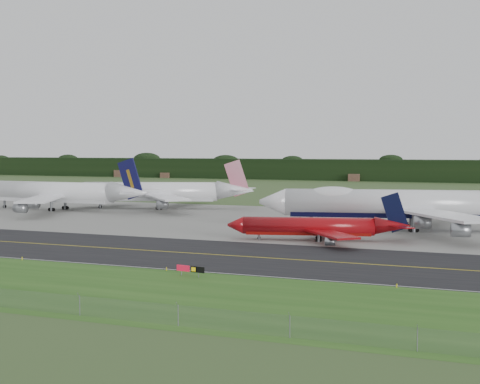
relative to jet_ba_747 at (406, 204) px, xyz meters
name	(u,v)px	position (x,y,z in m)	size (l,w,h in m)	color
ground	(207,250)	(-29.44, -43.05, -5.83)	(600.00, 600.00, 0.00)	#3B5527
grass_verge	(99,288)	(-29.44, -78.05, -5.82)	(400.00, 30.00, 0.01)	#265218
taxiway	(198,254)	(-29.44, -47.05, -5.82)	(400.00, 32.00, 0.02)	black
apron	(290,221)	(-29.44, 7.95, -5.82)	(400.00, 78.00, 0.01)	gray
taxiway_centreline	(198,253)	(-29.44, -47.05, -5.80)	(400.00, 0.40, 0.00)	gold
taxiway_edge_line	(156,268)	(-29.44, -62.55, -5.80)	(400.00, 0.25, 0.00)	silver
perimeter_fence	(35,301)	(-29.44, -91.05, -4.73)	(320.00, 0.10, 320.00)	slate
horizon_treeline	(405,171)	(-29.44, 230.72, -0.36)	(700.00, 25.00, 12.00)	black
jet_ba_747	(406,204)	(0.00, 0.00, 0.00)	(67.71, 55.25, 17.13)	silver
jet_red_737	(318,227)	(-14.10, -23.18, -3.12)	(35.83, 28.65, 9.78)	maroon
jet_navy_gold	(58,193)	(-102.27, 12.14, -0.66)	(60.82, 53.14, 15.73)	white
jet_star_tail	(160,192)	(-76.61, 27.94, -0.82)	(55.73, 45.44, 15.01)	white
taxiway_sign	(190,269)	(-21.75, -66.40, -4.75)	(4.57, 0.71, 1.53)	slate
edge_marker_left	(22,258)	(-53.63, -63.55, -5.58)	(0.16, 0.16, 0.50)	yellow
edge_marker_center	(167,269)	(-27.05, -63.55, -5.58)	(0.16, 0.16, 0.50)	yellow
edge_marker_right	(397,286)	(6.91, -63.55, -5.58)	(0.16, 0.16, 0.50)	yellow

